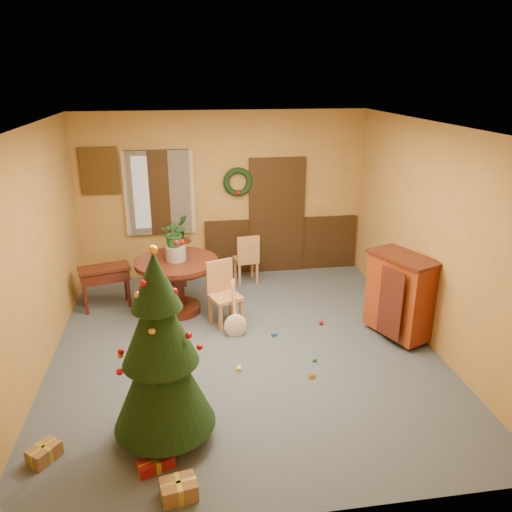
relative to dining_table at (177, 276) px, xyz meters
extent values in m
plane|color=#394554|center=(0.86, -1.23, -0.60)|extent=(5.50, 5.50, 0.00)
plane|color=silver|center=(0.86, -1.23, 2.30)|extent=(5.50, 5.50, 0.00)
plane|color=olive|center=(0.86, 1.52, 0.85)|extent=(5.00, 0.00, 5.00)
plane|color=olive|center=(0.86, -3.98, 0.85)|extent=(5.00, 0.00, 5.00)
plane|color=olive|center=(-1.64, -1.23, 0.85)|extent=(0.00, 5.50, 5.50)
plane|color=olive|center=(3.36, -1.23, 0.85)|extent=(0.00, 5.50, 5.50)
cube|color=black|center=(1.91, 1.48, -0.10)|extent=(2.80, 0.06, 1.00)
cube|color=black|center=(1.81, 1.47, 0.45)|extent=(1.00, 0.08, 2.10)
cube|color=white|center=(1.81, 1.50, 0.40)|extent=(0.80, 0.03, 1.90)
cube|color=black|center=(-0.24, 1.47, 0.95)|extent=(1.05, 0.08, 1.45)
cube|color=white|center=(-0.24, 1.50, 0.95)|extent=(0.88, 0.03, 1.25)
cube|color=white|center=(-0.62, 1.42, 0.95)|extent=(0.42, 0.02, 1.45)
cube|color=white|center=(0.14, 1.42, 0.95)|extent=(0.42, 0.02, 1.45)
torus|color=black|center=(1.11, 1.44, 1.10)|extent=(0.51, 0.11, 0.51)
cube|color=#4C3819|center=(-1.19, 1.48, 1.35)|extent=(0.62, 0.05, 0.78)
cube|color=gray|center=(-1.19, 1.51, 1.35)|extent=(0.48, 0.02, 0.62)
cylinder|color=black|center=(0.00, 0.00, 0.22)|extent=(1.24, 1.24, 0.07)
cylinder|color=black|center=(0.00, 0.00, 0.16)|extent=(1.11, 1.11, 0.04)
cylinder|color=black|center=(0.00, 0.00, -0.18)|extent=(0.20, 0.20, 0.69)
cylinder|color=black|center=(0.00, 0.00, -0.54)|extent=(0.66, 0.66, 0.11)
cylinder|color=slate|center=(0.00, 0.00, 0.36)|extent=(0.30, 0.30, 0.22)
imported|color=#1E4C23|center=(0.00, 0.00, 0.68)|extent=(0.38, 0.33, 0.42)
cube|color=#9A6C3D|center=(0.68, -0.54, -0.15)|extent=(0.53, 0.53, 0.05)
cube|color=#9A6C3D|center=(0.61, -0.36, 0.11)|extent=(0.40, 0.19, 0.49)
cube|color=#9A6C3D|center=(0.77, -0.32, -0.39)|extent=(0.06, 0.06, 0.42)
cube|color=#9A6C3D|center=(0.46, -0.44, -0.39)|extent=(0.06, 0.06, 0.42)
cube|color=#9A6C3D|center=(0.89, -0.63, -0.39)|extent=(0.06, 0.06, 0.42)
cube|color=#9A6C3D|center=(0.58, -0.75, -0.39)|extent=(0.06, 0.06, 0.42)
cube|color=#9A6C3D|center=(1.18, 1.01, -0.18)|extent=(0.44, 0.44, 0.05)
cube|color=#9A6C3D|center=(1.20, 0.84, 0.07)|extent=(0.39, 0.09, 0.46)
cube|color=#9A6C3D|center=(1.04, 0.84, -0.40)|extent=(0.05, 0.05, 0.40)
cube|color=#9A6C3D|center=(1.35, 0.88, -0.40)|extent=(0.05, 0.05, 0.40)
cube|color=#9A6C3D|center=(1.00, 1.15, -0.40)|extent=(0.05, 0.05, 0.40)
cube|color=#9A6C3D|center=(1.31, 1.19, -0.40)|extent=(0.05, 0.05, 0.40)
cylinder|color=black|center=(0.08, 0.98, -0.19)|extent=(0.10, 0.10, 0.82)
cylinder|color=black|center=(0.08, 0.98, 0.23)|extent=(0.33, 0.33, 0.03)
imported|color=#19471E|center=(0.08, 0.98, 0.47)|extent=(0.30, 0.27, 0.44)
cylinder|color=#382111|center=(-0.15, -2.85, -0.49)|extent=(0.13, 0.13, 0.22)
cone|color=black|center=(-0.15, -2.85, 0.18)|extent=(1.00, 1.00, 1.18)
cone|color=black|center=(-0.15, -2.85, 0.72)|extent=(0.73, 0.73, 0.87)
cone|color=black|center=(-0.15, -2.85, 1.13)|extent=(0.47, 0.47, 0.55)
sphere|color=gold|center=(-0.15, -2.85, 1.43)|extent=(0.09, 0.09, 0.09)
cube|color=black|center=(-1.11, 0.33, 0.06)|extent=(0.83, 0.56, 0.04)
cube|color=black|center=(-1.11, 0.33, -0.06)|extent=(0.78, 0.52, 0.16)
cube|color=black|center=(-1.44, 0.33, -0.28)|extent=(0.11, 0.27, 0.63)
cube|color=black|center=(-0.79, 0.33, -0.28)|extent=(0.11, 0.27, 0.63)
cube|color=#5F130A|center=(3.01, -1.23, 0.02)|extent=(0.75, 0.99, 1.10)
cube|color=black|center=(3.01, -1.23, 0.58)|extent=(0.82, 1.06, 0.04)
cylinder|color=black|center=(3.01, -1.60, -0.56)|extent=(0.06, 0.06, 0.08)
cylinder|color=black|center=(3.01, -0.86, -0.56)|extent=(0.06, 0.06, 0.08)
cube|color=brown|center=(-0.03, -3.63, -0.51)|extent=(0.35, 0.28, 0.16)
cube|color=gold|center=(-0.03, -3.63, -0.51)|extent=(0.32, 0.09, 0.17)
cube|color=gold|center=(-0.03, -3.63, -0.51)|extent=(0.09, 0.23, 0.17)
cube|color=maroon|center=(0.02, -2.27, -0.48)|extent=(0.25, 0.25, 0.23)
cube|color=gold|center=(0.02, -2.27, -0.48)|extent=(0.24, 0.05, 0.24)
cube|color=gold|center=(0.02, -2.27, -0.48)|extent=(0.05, 0.24, 0.24)
cube|color=brown|center=(-1.29, -2.99, -0.52)|extent=(0.33, 0.35, 0.15)
cube|color=gold|center=(-1.29, -2.99, -0.52)|extent=(0.20, 0.25, 0.16)
cube|color=gold|center=(-1.29, -2.99, -0.52)|extent=(0.18, 0.16, 0.16)
cube|color=maroon|center=(-0.23, -3.28, -0.54)|extent=(0.36, 0.26, 0.12)
cube|color=gold|center=(-0.23, -3.28, -0.54)|extent=(0.32, 0.16, 0.12)
cube|color=gold|center=(-0.23, -3.28, -0.54)|extent=(0.10, 0.15, 0.12)
cube|color=#2657A5|center=(1.32, -0.98, -0.57)|extent=(0.09, 0.06, 0.05)
sphere|color=#288C26|center=(1.70, -1.70, -0.57)|extent=(0.06, 0.06, 0.06)
cube|color=yellow|center=(0.72, -1.76, -0.57)|extent=(0.07, 0.09, 0.05)
sphere|color=#B50C12|center=(2.06, -0.74, -0.57)|extent=(0.06, 0.06, 0.06)
cube|color=gold|center=(1.58, -2.05, -0.57)|extent=(0.09, 0.08, 0.05)
camera|label=1|loc=(0.13, -7.05, 2.89)|focal=35.00mm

